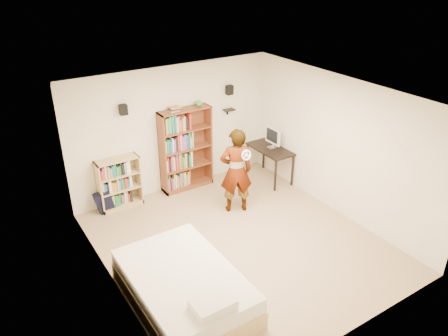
# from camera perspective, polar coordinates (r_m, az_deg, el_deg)

# --- Properties ---
(ground) EXTENTS (4.50, 5.00, 0.01)m
(ground) POSITION_cam_1_polar(r_m,az_deg,el_deg) (7.94, 2.07, -9.69)
(ground) COLOR tan
(ground) RESTS_ON ground
(room_shell) EXTENTS (4.52, 5.02, 2.71)m
(room_shell) POSITION_cam_1_polar(r_m,az_deg,el_deg) (7.04, 2.30, 1.96)
(room_shell) COLOR white
(room_shell) RESTS_ON ground
(crown_molding) EXTENTS (4.50, 5.00, 0.06)m
(crown_molding) POSITION_cam_1_polar(r_m,az_deg,el_deg) (6.72, 2.44, 9.03)
(crown_molding) COLOR silver
(crown_molding) RESTS_ON room_shell
(speaker_left) EXTENTS (0.14, 0.12, 0.20)m
(speaker_left) POSITION_cam_1_polar(r_m,az_deg,el_deg) (8.51, -13.01, 7.43)
(speaker_left) COLOR black
(speaker_left) RESTS_ON room_shell
(speaker_right) EXTENTS (0.14, 0.12, 0.20)m
(speaker_right) POSITION_cam_1_polar(r_m,az_deg,el_deg) (9.54, 0.72, 10.15)
(speaker_right) COLOR black
(speaker_right) RESTS_ON room_shell
(wall_shelf) EXTENTS (0.25, 0.16, 0.02)m
(wall_shelf) POSITION_cam_1_polar(r_m,az_deg,el_deg) (9.68, 0.67, 7.61)
(wall_shelf) COLOR black
(wall_shelf) RESTS_ON room_shell
(tall_bookshelf) EXTENTS (1.13, 0.33, 1.80)m
(tall_bookshelf) POSITION_cam_1_polar(r_m,az_deg,el_deg) (9.32, -4.98, 2.42)
(tall_bookshelf) COLOR brown
(tall_bookshelf) RESTS_ON ground
(low_bookshelf) EXTENTS (0.85, 0.32, 1.06)m
(low_bookshelf) POSITION_cam_1_polar(r_m,az_deg,el_deg) (8.96, -13.51, -1.92)
(low_bookshelf) COLOR tan
(low_bookshelf) RESTS_ON ground
(computer_desk) EXTENTS (0.56, 1.12, 0.76)m
(computer_desk) POSITION_cam_1_polar(r_m,az_deg,el_deg) (9.90, 5.93, 0.58)
(computer_desk) COLOR black
(computer_desk) RESTS_ON ground
(imac) EXTENTS (0.09, 0.46, 0.46)m
(imac) POSITION_cam_1_polar(r_m,az_deg,el_deg) (9.69, 6.29, 3.93)
(imac) COLOR silver
(imac) RESTS_ON computer_desk
(daybed) EXTENTS (1.43, 2.20, 0.65)m
(daybed) POSITION_cam_1_polar(r_m,az_deg,el_deg) (6.63, -5.29, -14.77)
(daybed) COLOR white
(daybed) RESTS_ON ground
(person) EXTENTS (0.75, 0.63, 1.74)m
(person) POSITION_cam_1_polar(r_m,az_deg,el_deg) (8.44, 1.58, -0.38)
(person) COLOR black
(person) RESTS_ON ground
(wii_wheel) EXTENTS (0.21, 0.08, 0.21)m
(wii_wheel) POSITION_cam_1_polar(r_m,az_deg,el_deg) (8.00, 2.93, 1.69)
(wii_wheel) COLOR silver
(wii_wheel) RESTS_ON person
(navy_bag) EXTENTS (0.35, 0.23, 0.47)m
(navy_bag) POSITION_cam_1_polar(r_m,az_deg,el_deg) (8.98, -15.41, -4.24)
(navy_bag) COLOR black
(navy_bag) RESTS_ON ground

